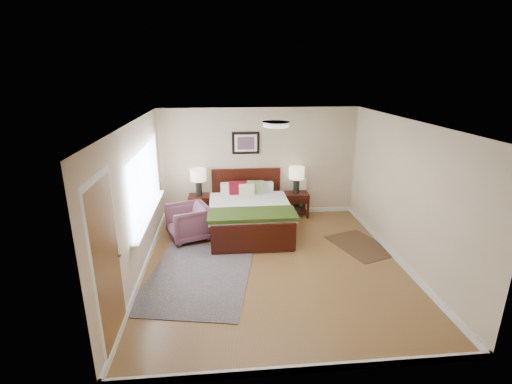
% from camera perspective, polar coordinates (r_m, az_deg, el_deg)
% --- Properties ---
extents(floor, '(5.00, 5.00, 0.00)m').
position_cam_1_polar(floor, '(6.67, 2.72, -11.08)').
color(floor, brown).
rests_on(floor, ground).
extents(back_wall, '(4.50, 0.04, 2.50)m').
position_cam_1_polar(back_wall, '(8.55, 0.50, 4.52)').
color(back_wall, beige).
rests_on(back_wall, ground).
extents(front_wall, '(4.50, 0.04, 2.50)m').
position_cam_1_polar(front_wall, '(3.92, 8.22, -12.68)').
color(front_wall, beige).
rests_on(front_wall, ground).
extents(left_wall, '(0.04, 5.00, 2.50)m').
position_cam_1_polar(left_wall, '(6.26, -17.96, -1.46)').
color(left_wall, beige).
rests_on(left_wall, ground).
extents(right_wall, '(0.04, 5.00, 2.50)m').
position_cam_1_polar(right_wall, '(6.85, 21.86, -0.23)').
color(right_wall, beige).
rests_on(right_wall, ground).
extents(ceiling, '(4.50, 5.00, 0.02)m').
position_cam_1_polar(ceiling, '(5.88, 3.08, 10.74)').
color(ceiling, white).
rests_on(ceiling, back_wall).
extents(window, '(0.11, 2.72, 1.32)m').
position_cam_1_polar(window, '(6.86, -16.44, 1.48)').
color(window, silver).
rests_on(window, left_wall).
extents(door, '(0.06, 1.00, 2.18)m').
position_cam_1_polar(door, '(4.77, -21.84, -10.46)').
color(door, silver).
rests_on(door, ground).
extents(ceil_fixture, '(0.44, 0.44, 0.08)m').
position_cam_1_polar(ceil_fixture, '(5.88, 3.08, 10.40)').
color(ceil_fixture, white).
rests_on(ceil_fixture, ceiling).
extents(bed, '(1.70, 2.06, 1.11)m').
position_cam_1_polar(bed, '(7.77, -1.02, -2.57)').
color(bed, '#340E07').
rests_on(bed, ground).
extents(wall_art, '(0.62, 0.05, 0.50)m').
position_cam_1_polar(wall_art, '(8.40, -1.59, 7.54)').
color(wall_art, black).
rests_on(wall_art, back_wall).
extents(nightstand_left, '(0.48, 0.44, 0.58)m').
position_cam_1_polar(nightstand_left, '(8.51, -8.70, -1.35)').
color(nightstand_left, '#340E07').
rests_on(nightstand_left, ground).
extents(nightstand_right, '(0.57, 0.43, 0.57)m').
position_cam_1_polar(nightstand_right, '(8.69, 6.13, -1.51)').
color(nightstand_right, '#340E07').
rests_on(nightstand_right, ground).
extents(lamp_left, '(0.35, 0.35, 0.61)m').
position_cam_1_polar(lamp_left, '(8.36, -8.87, 2.28)').
color(lamp_left, black).
rests_on(lamp_left, nightstand_left).
extents(lamp_right, '(0.35, 0.35, 0.61)m').
position_cam_1_polar(lamp_right, '(8.52, 6.26, 2.61)').
color(lamp_right, black).
rests_on(lamp_right, nightstand_right).
extents(armchair, '(1.00, 0.99, 0.72)m').
position_cam_1_polar(armchair, '(7.60, -10.37, -4.60)').
color(armchair, brown).
rests_on(armchair, ground).
extents(rug_persian, '(2.04, 2.58, 0.01)m').
position_cam_1_polar(rug_persian, '(6.37, -8.78, -12.73)').
color(rug_persian, '#0E1846').
rests_on(rug_persian, ground).
extents(rug_navy, '(1.22, 1.48, 0.01)m').
position_cam_1_polar(rug_navy, '(7.61, 15.76, -7.89)').
color(rug_navy, black).
rests_on(rug_navy, ground).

